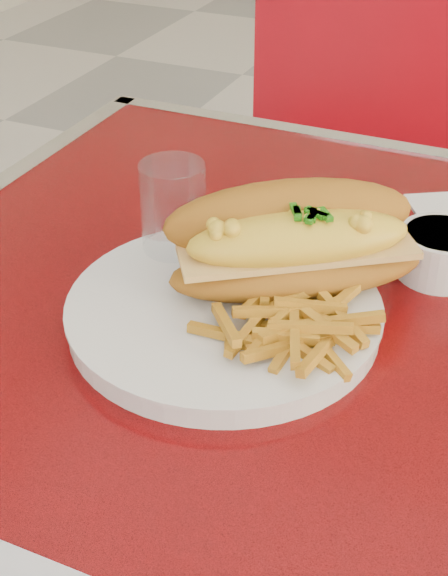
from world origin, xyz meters
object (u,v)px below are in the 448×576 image
at_px(mac_hoagie, 295,242).
at_px(gravy_ramekin, 441,252).
at_px(water_tumbler, 174,217).
at_px(dinner_plate, 224,312).
at_px(diner_table, 435,449).
at_px(sauce_cup_left, 336,216).
at_px(fork, 308,289).

distance_m(mac_hoagie, gravy_ramekin, 0.17).
bearing_deg(water_tumbler, dinner_plate, -39.30).
xyz_separation_m(diner_table, sauce_cup_left, (-0.17, 0.14, 0.18)).
height_order(dinner_plate, water_tumbler, water_tumbler).
distance_m(diner_table, water_tumbler, 0.37).
xyz_separation_m(diner_table, mac_hoagie, (-0.17, -0.02, 0.23)).
bearing_deg(sauce_cup_left, fork, -82.24).
bearing_deg(diner_table, sauce_cup_left, 139.70).
distance_m(dinner_plate, gravy_ramekin, 0.24).
bearing_deg(gravy_ramekin, sauce_cup_left, 157.95).
height_order(dinner_plate, sauce_cup_left, sauce_cup_left).
relative_size(mac_hoagie, gravy_ramekin, 2.74).
relative_size(diner_table, sauce_cup_left, 19.61).
distance_m(fork, sauce_cup_left, 0.17).
bearing_deg(gravy_ramekin, water_tumbler, -159.31).
height_order(mac_hoagie, fork, mac_hoagie).
bearing_deg(gravy_ramekin, mac_hoagie, -138.64).
distance_m(fork, gravy_ramekin, 0.16).
bearing_deg(fork, sauce_cup_left, 16.10).
distance_m(diner_table, gravy_ramekin, 0.21).
height_order(mac_hoagie, gravy_ramekin, mac_hoagie).
xyz_separation_m(mac_hoagie, sauce_cup_left, (-0.00, 0.16, -0.05)).
distance_m(gravy_ramekin, water_tumbler, 0.28).
xyz_separation_m(diner_table, water_tumbler, (-0.30, -0.01, 0.22)).
height_order(gravy_ramekin, sauce_cup_left, gravy_ramekin).
distance_m(mac_hoagie, sauce_cup_left, 0.17).
bearing_deg(diner_table, mac_hoagie, -173.50).
bearing_deg(sauce_cup_left, water_tumbler, -131.14).
height_order(mac_hoagie, water_tumbler, mac_hoagie).
relative_size(diner_table, mac_hoagie, 4.45).
relative_size(gravy_ramekin, sauce_cup_left, 1.61).
bearing_deg(gravy_ramekin, diner_table, -66.39).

